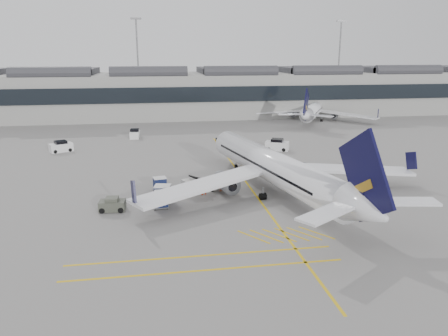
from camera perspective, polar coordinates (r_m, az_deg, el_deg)
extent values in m
plane|color=gray|center=(45.74, -6.80, -6.01)|extent=(220.00, 220.00, 0.00)
cube|color=#9E9E99|center=(115.24, -8.64, 9.38)|extent=(200.00, 20.00, 11.00)
cube|color=black|center=(105.00, -8.56, 9.41)|extent=(200.00, 0.50, 3.60)
cube|color=#38383D|center=(114.83, -8.76, 12.46)|extent=(200.00, 18.00, 1.40)
cylinder|color=slate|center=(128.83, -11.15, 12.96)|extent=(0.44, 0.44, 25.00)
cube|color=slate|center=(129.09, -11.45, 18.59)|extent=(3.00, 0.60, 0.50)
cylinder|color=slate|center=(140.67, 14.75, 12.89)|extent=(0.44, 0.44, 25.00)
cube|color=slate|center=(140.90, 15.11, 18.05)|extent=(3.00, 0.60, 0.50)
cube|color=gold|center=(56.37, 2.91, -1.86)|extent=(0.25, 60.00, 0.01)
cylinder|color=white|center=(52.25, 6.39, 0.22)|extent=(9.66, 29.49, 3.68)
cone|color=white|center=(67.05, -0.19, 3.58)|extent=(4.41, 4.59, 3.68)
cone|color=white|center=(38.57, 18.19, -5.21)|extent=(4.57, 5.36, 3.68)
cube|color=white|center=(47.67, -2.79, -2.25)|extent=(16.18, 11.35, 0.34)
cube|color=white|center=(56.14, 15.51, -0.14)|extent=(16.92, 5.27, 0.34)
cylinder|color=slate|center=(50.81, 0.39, -1.95)|extent=(2.74, 3.87, 2.06)
cylinder|color=slate|center=(55.85, 11.29, -0.69)|extent=(2.74, 3.87, 2.06)
cube|color=black|center=(38.19, 17.97, -1.07)|extent=(1.83, 7.35, 8.20)
cylinder|color=black|center=(62.80, 1.58, 0.20)|extent=(0.40, 0.67, 0.63)
cylinder|color=black|center=(49.86, 5.10, -3.70)|extent=(0.83, 0.91, 0.78)
cylinder|color=black|center=(52.13, 9.94, -3.04)|extent=(0.83, 0.91, 0.78)
cylinder|color=white|center=(110.59, 11.71, 7.53)|extent=(14.81, 23.83, 3.18)
cone|color=white|center=(124.76, 12.59, 8.29)|extent=(4.40, 4.48, 3.18)
cone|color=white|center=(96.10, 10.56, 6.72)|extent=(4.72, 5.08, 3.18)
cube|color=white|center=(110.74, 7.46, 7.33)|extent=(14.68, 5.56, 0.30)
cube|color=white|center=(108.72, 15.82, 6.75)|extent=(12.13, 12.49, 0.30)
cylinder|color=slate|center=(111.90, 9.20, 7.03)|extent=(3.00, 3.52, 1.77)
cylinder|color=slate|center=(110.68, 14.23, 6.68)|extent=(3.00, 3.52, 1.77)
cube|color=black|center=(96.30, 10.67, 8.15)|extent=(3.27, 5.78, 7.08)
cylinder|color=black|center=(120.46, 12.27, 6.94)|extent=(0.46, 0.59, 0.54)
cylinder|color=black|center=(109.11, 10.40, 6.27)|extent=(0.84, 0.88, 0.68)
cylinder|color=black|center=(108.58, 12.61, 6.11)|extent=(0.84, 0.88, 0.68)
cube|color=#B8B6AF|center=(52.30, -3.55, -2.77)|extent=(4.63, 3.34, 0.79)
cube|color=black|center=(52.59, -2.50, -1.62)|extent=(4.02, 2.73, 1.68)
cube|color=#B8B6AF|center=(51.48, -4.76, -2.15)|extent=(1.54, 1.77, 1.02)
cylinder|color=black|center=(50.94, -4.64, -3.45)|extent=(0.54, 0.39, 0.50)
cylinder|color=black|center=(52.27, -5.49, -2.99)|extent=(0.54, 0.39, 0.50)
cylinder|color=black|center=(52.48, -1.61, -2.85)|extent=(0.54, 0.39, 0.50)
cylinder|color=black|center=(53.77, -2.51, -2.42)|extent=(0.54, 0.39, 0.50)
cube|color=gray|center=(49.38, -7.97, -4.22)|extent=(2.12, 1.87, 0.13)
cube|color=#121C47|center=(49.10, -8.01, -3.25)|extent=(1.95, 1.78, 1.59)
cube|color=silver|center=(48.85, -8.04, -2.32)|extent=(2.02, 1.84, 0.11)
cylinder|color=black|center=(48.98, -8.97, -4.51)|extent=(0.26, 0.15, 0.24)
cylinder|color=black|center=(50.09, -8.72, -4.06)|extent=(0.26, 0.15, 0.24)
cylinder|color=black|center=(48.72, -7.20, -4.55)|extent=(0.26, 0.15, 0.24)
cylinder|color=black|center=(49.84, -6.98, -4.09)|extent=(0.26, 0.15, 0.24)
cube|color=gray|center=(47.59, -8.28, -5.00)|extent=(1.74, 1.48, 0.12)
cube|color=#121C47|center=(47.33, -8.31, -4.12)|extent=(1.59, 1.42, 1.39)
cube|color=silver|center=(47.10, -8.34, -3.28)|extent=(1.65, 1.47, 0.10)
cylinder|color=black|center=(47.06, -9.02, -5.35)|extent=(0.22, 0.11, 0.21)
cylinder|color=black|center=(48.05, -9.14, -4.92)|extent=(0.22, 0.11, 0.21)
cylinder|color=black|center=(47.18, -7.39, -5.23)|extent=(0.22, 0.11, 0.21)
cylinder|color=black|center=(48.17, -7.54, -4.81)|extent=(0.22, 0.11, 0.21)
cube|color=gray|center=(53.36, -8.34, -2.80)|extent=(1.81, 1.58, 0.11)
cube|color=#121C47|center=(53.14, -8.37, -2.02)|extent=(1.66, 1.51, 1.37)
cube|color=silver|center=(52.94, -8.40, -1.28)|extent=(1.72, 1.56, 0.09)
cylinder|color=black|center=(52.78, -8.93, -3.09)|extent=(0.22, 0.13, 0.21)
cylinder|color=black|center=(53.75, -9.14, -2.77)|extent=(0.22, 0.13, 0.21)
cylinder|color=black|center=(53.02, -7.53, -2.96)|extent=(0.22, 0.13, 0.21)
cylinder|color=black|center=(53.99, -7.76, -2.64)|extent=(0.22, 0.13, 0.21)
cube|color=gray|center=(48.25, -8.12, -4.71)|extent=(1.81, 1.55, 0.12)
cube|color=#121C47|center=(48.00, -8.16, -3.84)|extent=(1.66, 1.49, 1.40)
cube|color=silver|center=(47.77, -8.19, -3.00)|extent=(1.71, 1.54, 0.10)
cylinder|color=black|center=(47.85, -8.99, -5.00)|extent=(0.22, 0.12, 0.21)
cylinder|color=black|center=(48.85, -8.85, -4.58)|extent=(0.22, 0.12, 0.21)
cylinder|color=black|center=(47.71, -7.37, -5.00)|extent=(0.22, 0.12, 0.21)
cylinder|color=black|center=(48.70, -7.26, -4.57)|extent=(0.22, 0.12, 0.21)
imported|color=red|center=(52.63, -0.41, -2.06)|extent=(0.72, 0.78, 1.79)
imported|color=red|center=(51.31, -2.79, -2.54)|extent=(1.00, 0.86, 1.76)
cube|color=#474A3F|center=(47.64, -14.37, -4.77)|extent=(2.81, 1.84, 1.07)
cube|color=#474A3F|center=(47.44, -14.42, -4.04)|extent=(1.39, 1.39, 0.53)
cylinder|color=black|center=(47.28, -15.65, -5.39)|extent=(0.62, 0.32, 0.60)
cylinder|color=black|center=(48.56, -15.34, -4.82)|extent=(0.62, 0.32, 0.60)
cylinder|color=black|center=(46.93, -13.33, -5.38)|extent=(0.62, 0.32, 0.60)
cylinder|color=black|center=(48.22, -13.08, -4.81)|extent=(0.62, 0.32, 0.60)
cone|color=#F24C0A|center=(66.15, 3.96, 0.88)|extent=(0.38, 0.38, 0.53)
cone|color=#F24C0A|center=(55.70, 10.29, -2.04)|extent=(0.36, 0.36, 0.49)
cube|color=white|center=(78.43, -20.51, 2.52)|extent=(4.07, 3.25, 1.42)
cube|color=black|center=(78.26, -20.56, 3.13)|extent=(2.39, 2.35, 0.61)
cylinder|color=black|center=(77.45, -21.18, 2.00)|extent=(0.64, 0.47, 0.61)
cylinder|color=black|center=(78.98, -21.48, 2.21)|extent=(0.64, 0.47, 0.61)
cylinder|color=black|center=(78.06, -19.46, 2.25)|extent=(0.64, 0.47, 0.61)
cylinder|color=black|center=(79.59, -19.80, 2.45)|extent=(0.64, 0.47, 0.61)
cube|color=white|center=(87.12, -11.56, 4.30)|extent=(1.92, 3.55, 1.35)
cube|color=black|center=(86.98, -11.59, 4.83)|extent=(1.73, 1.82, 0.58)
cylinder|color=black|center=(85.99, -11.10, 3.92)|extent=(0.24, 0.59, 0.58)
cylinder|color=black|center=(86.14, -12.13, 3.89)|extent=(0.24, 0.59, 0.58)
cylinder|color=black|center=(88.25, -10.98, 4.20)|extent=(0.24, 0.59, 0.58)
cylinder|color=black|center=(88.40, -11.98, 4.17)|extent=(0.24, 0.59, 0.58)
cube|color=white|center=(75.15, 6.94, 2.89)|extent=(4.32, 3.41, 1.50)
cube|color=black|center=(74.97, 6.96, 3.57)|extent=(2.53, 2.48, 0.64)
cylinder|color=black|center=(74.62, 5.85, 2.50)|extent=(0.68, 0.49, 0.64)
cylinder|color=black|center=(76.28, 6.08, 2.76)|extent=(0.68, 0.49, 0.64)
cylinder|color=black|center=(74.23, 7.81, 2.37)|extent=(0.68, 0.49, 0.64)
cylinder|color=black|center=(75.89, 8.00, 2.64)|extent=(0.68, 0.49, 0.64)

